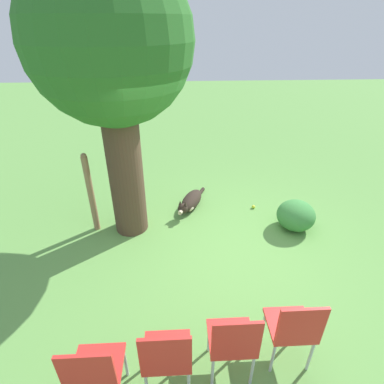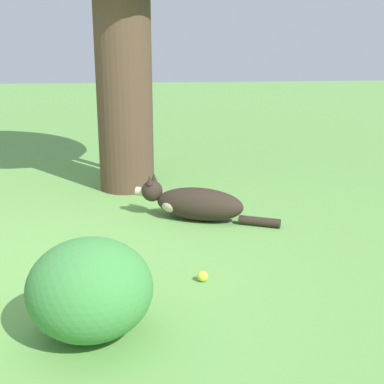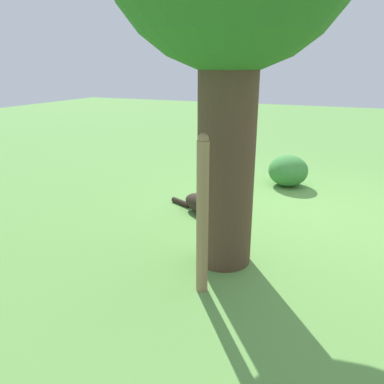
{
  "view_description": "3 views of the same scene",
  "coord_description": "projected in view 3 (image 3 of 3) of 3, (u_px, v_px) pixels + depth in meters",
  "views": [
    {
      "loc": [
        -3.61,
        0.64,
        3.13
      ],
      "look_at": [
        1.26,
        0.38,
        0.32
      ],
      "focal_mm": 28.0,
      "sensor_mm": 36.0,
      "label": 1
    },
    {
      "loc": [
        0.73,
        -3.83,
        1.47
      ],
      "look_at": [
        1.17,
        0.25,
        0.29
      ],
      "focal_mm": 50.0,
      "sensor_mm": 36.0,
      "label": 2
    },
    {
      "loc": [
        -0.42,
        4.72,
        1.89
      ],
      "look_at": [
        1.4,
        0.51,
        0.34
      ],
      "focal_mm": 35.0,
      "sensor_mm": 36.0,
      "label": 3
    }
  ],
  "objects": [
    {
      "name": "fence_post",
      "position": [
        202.0,
        216.0,
        3.1
      ],
      "size": [
        0.1,
        0.1,
        1.4
      ],
      "color": "#937551",
      "rests_on": "ground_plane"
    },
    {
      "name": "low_shrub",
      "position": [
        288.0,
        171.0,
        6.14
      ],
      "size": [
        0.64,
        0.64,
        0.51
      ],
      "color": "#3D843D",
      "rests_on": "ground_plane"
    },
    {
      "name": "ground_plane",
      "position": [
        306.0,
        219.0,
        4.87
      ],
      "size": [
        30.0,
        30.0,
        0.0
      ],
      "primitive_type": "plane",
      "color": "#609947"
    },
    {
      "name": "tennis_ball",
      "position": [
        240.0,
        188.0,
        5.97
      ],
      "size": [
        0.07,
        0.07,
        0.07
      ],
      "color": "#CCE033",
      "rests_on": "ground_plane"
    },
    {
      "name": "dog",
      "position": [
        209.0,
        206.0,
        4.92
      ],
      "size": [
        1.17,
        0.61,
        0.36
      ],
      "rotation": [
        0.0,
        0.0,
        2.72
      ],
      "color": "#2D231C",
      "rests_on": "ground_plane"
    }
  ]
}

